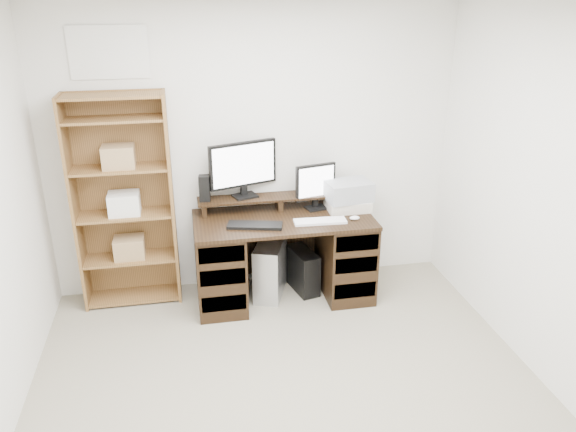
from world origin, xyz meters
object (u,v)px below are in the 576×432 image
object	(u,v)px
desk	(283,256)
bookshelf	(124,200)
printer	(348,204)
tower_black	(303,270)
monitor_wide	(243,167)
tower_silver	(270,268)
monitor_small	(316,185)

from	to	relation	value
desk	bookshelf	bearing A→B (deg)	170.65
printer	tower_black	distance (m)	0.72
monitor_wide	printer	world-z (taller)	monitor_wide
desk	tower_silver	distance (m)	0.19
monitor_wide	tower_silver	distance (m)	0.93
bookshelf	printer	bearing A→B (deg)	-4.15
tower_black	bookshelf	bearing A→B (deg)	161.15
printer	bookshelf	distance (m)	1.88
tower_black	monitor_small	bearing A→B (deg)	21.52
monitor_wide	bookshelf	bearing A→B (deg)	164.38
monitor_small	tower_black	bearing A→B (deg)	-157.77
bookshelf	desk	bearing A→B (deg)	-9.35
printer	tower_silver	distance (m)	0.88
monitor_small	tower_silver	distance (m)	0.83
printer	tower_silver	bearing A→B (deg)	179.70
desk	monitor_wide	size ratio (longest dim) A/B	2.56
monitor_wide	tower_black	distance (m)	1.08
tower_silver	bookshelf	world-z (taller)	bookshelf
desk	tower_black	xyz separation A→B (m)	(0.19, 0.07, -0.20)
monitor_small	tower_black	size ratio (longest dim) A/B	0.97
tower_black	bookshelf	xyz separation A→B (m)	(-1.48, 0.14, 0.73)
monitor_wide	bookshelf	world-z (taller)	bookshelf
monitor_wide	monitor_small	xyz separation A→B (m)	(0.61, -0.10, -0.17)
desk	monitor_wide	bearing A→B (deg)	139.78
printer	tower_black	world-z (taller)	printer
desk	printer	xyz separation A→B (m)	(0.58, 0.08, 0.41)
monitor_small	tower_black	xyz separation A→B (m)	(-0.12, -0.08, -0.77)
monitor_small	tower_silver	size ratio (longest dim) A/B	0.80
monitor_wide	monitor_small	bearing A→B (deg)	-26.87
desk	monitor_wide	distance (m)	0.84
desk	monitor_small	world-z (taller)	monitor_small
desk	monitor_small	size ratio (longest dim) A/B	3.77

